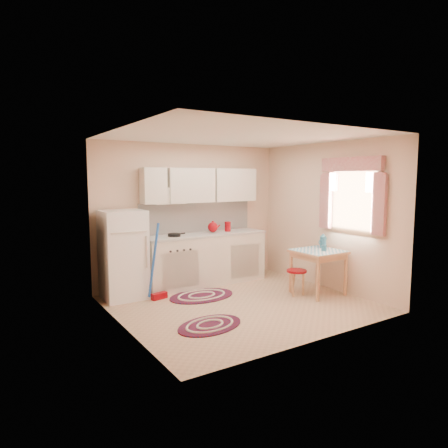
# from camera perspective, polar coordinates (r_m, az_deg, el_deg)

# --- Properties ---
(room_shell) EXTENTS (3.64, 3.60, 2.52)m
(room_shell) POSITION_cam_1_polar(r_m,az_deg,el_deg) (6.16, 2.39, 3.76)
(room_shell) COLOR tan
(room_shell) RESTS_ON ground
(fridge) EXTENTS (0.65, 0.60, 1.40)m
(fridge) POSITION_cam_1_polar(r_m,az_deg,el_deg) (6.48, -14.19, -4.27)
(fridge) COLOR white
(fridge) RESTS_ON ground
(broom) EXTENTS (0.30, 0.17, 1.20)m
(broom) POSITION_cam_1_polar(r_m,az_deg,el_deg) (6.33, -9.32, -5.33)
(broom) COLOR blue
(broom) RESTS_ON ground
(base_cabinets) EXTENTS (2.25, 0.60, 0.88)m
(base_cabinets) POSITION_cam_1_polar(r_m,az_deg,el_deg) (7.18, -2.75, -5.14)
(base_cabinets) COLOR beige
(base_cabinets) RESTS_ON ground
(countertop) EXTENTS (2.27, 0.62, 0.04)m
(countertop) POSITION_cam_1_polar(r_m,az_deg,el_deg) (7.10, -2.77, -1.51)
(countertop) COLOR #B3B1AA
(countertop) RESTS_ON base_cabinets
(frying_pan) EXTENTS (0.27, 0.27, 0.05)m
(frying_pan) POSITION_cam_1_polar(r_m,az_deg,el_deg) (6.77, -7.13, -1.57)
(frying_pan) COLOR black
(frying_pan) RESTS_ON countertop
(red_kettle) EXTENTS (0.21, 0.19, 0.20)m
(red_kettle) POSITION_cam_1_polar(r_m,az_deg,el_deg) (7.17, -1.61, -0.44)
(red_kettle) COLOR maroon
(red_kettle) RESTS_ON countertop
(red_canister) EXTENTS (0.11, 0.11, 0.16)m
(red_canister) POSITION_cam_1_polar(r_m,az_deg,el_deg) (7.34, 0.53, -0.45)
(red_canister) COLOR maroon
(red_canister) RESTS_ON countertop
(table) EXTENTS (0.72, 0.72, 0.72)m
(table) POSITION_cam_1_polar(r_m,az_deg,el_deg) (6.77, 13.24, -6.72)
(table) COLOR tan
(table) RESTS_ON ground
(stool) EXTENTS (0.41, 0.41, 0.42)m
(stool) POSITION_cam_1_polar(r_m,az_deg,el_deg) (6.65, 10.30, -8.23)
(stool) COLOR maroon
(stool) RESTS_ON ground
(coffee_pot) EXTENTS (0.13, 0.11, 0.26)m
(coffee_pot) POSITION_cam_1_polar(r_m,az_deg,el_deg) (6.93, 13.97, -2.31)
(coffee_pot) COLOR #29617D
(coffee_pot) RESTS_ON table
(mug) EXTENTS (0.09, 0.09, 0.10)m
(mug) POSITION_cam_1_polar(r_m,az_deg,el_deg) (6.64, 14.10, -3.40)
(mug) COLOR #29617D
(mug) RESTS_ON table
(rug_center) EXTENTS (1.13, 0.77, 0.02)m
(rug_center) POSITION_cam_1_polar(r_m,az_deg,el_deg) (6.55, -3.20, -10.21)
(rug_center) COLOR maroon
(rug_center) RESTS_ON ground
(rug_left) EXTENTS (1.05, 0.81, 0.02)m
(rug_left) POSITION_cam_1_polar(r_m,az_deg,el_deg) (5.32, -2.02, -14.25)
(rug_left) COLOR maroon
(rug_left) RESTS_ON ground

